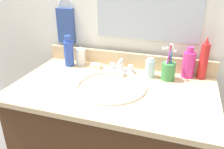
{
  "coord_description": "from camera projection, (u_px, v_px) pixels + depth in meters",
  "views": [
    {
      "loc": [
        0.32,
        -1.0,
        1.42
      ],
      "look_at": [
        -0.0,
        0.0,
        0.94
      ],
      "focal_mm": 37.21,
      "sensor_mm": 36.0,
      "label": 1
    }
  ],
  "objects": [
    {
      "name": "bottle_shampoo_blue",
      "position": [
        69.0,
        52.0,
        1.42
      ],
      "size": [
        0.06,
        0.06,
        0.19
      ],
      "color": "#2D4CB2",
      "rests_on": "countertop"
    },
    {
      "name": "bottle_soap_pink",
      "position": [
        189.0,
        64.0,
        1.27
      ],
      "size": [
        0.07,
        0.07,
        0.17
      ],
      "color": "#D8338C",
      "rests_on": "countertop"
    },
    {
      "name": "hand_towel",
      "position": [
        66.0,
        26.0,
        1.48
      ],
      "size": [
        0.11,
        0.04,
        0.22
      ],
      "primitive_type": "cube",
      "color": "#334C8C"
    },
    {
      "name": "back_wall",
      "position": [
        128.0,
        93.0,
        1.58
      ],
      "size": [
        2.13,
        0.04,
        1.3
      ],
      "primitive_type": "cube",
      "color": "white",
      "rests_on": "ground_plane"
    },
    {
      "name": "soap_bar",
      "position": [
        96.0,
        66.0,
        1.42
      ],
      "size": [
        0.06,
        0.04,
        0.02
      ],
      "primitive_type": "cube",
      "color": "white",
      "rests_on": "countertop"
    },
    {
      "name": "bottle_gel_clear",
      "position": [
        150.0,
        68.0,
        1.28
      ],
      "size": [
        0.05,
        0.05,
        0.11
      ],
      "color": "silver",
      "rests_on": "countertop"
    },
    {
      "name": "sink_basin",
      "position": [
        110.0,
        92.0,
        1.21
      ],
      "size": [
        0.37,
        0.37,
        0.11
      ],
      "color": "white",
      "rests_on": "countertop"
    },
    {
      "name": "faucet",
      "position": [
        121.0,
        68.0,
        1.35
      ],
      "size": [
        0.16,
        0.1,
        0.08
      ],
      "color": "silver",
      "rests_on": "countertop"
    },
    {
      "name": "bottle_spray_red",
      "position": [
        204.0,
        60.0,
        1.24
      ],
      "size": [
        0.05,
        0.05,
        0.23
      ],
      "color": "red",
      "rests_on": "countertop"
    },
    {
      "name": "backsplash",
      "position": [
        127.0,
        60.0,
        1.42
      ],
      "size": [
        1.03,
        0.02,
        0.09
      ],
      "primitive_type": "cube",
      "color": "#D1B284",
      "rests_on": "countertop"
    },
    {
      "name": "cup_green",
      "position": [
        168.0,
        70.0,
        1.25
      ],
      "size": [
        0.08,
        0.08,
        0.2
      ],
      "color": "#3F8C47",
      "rests_on": "countertop"
    },
    {
      "name": "towel_ring",
      "position": [
        66.0,
        6.0,
        1.45
      ],
      "size": [
        0.1,
        0.01,
        0.1
      ],
      "primitive_type": "torus",
      "rotation": [
        1.57,
        0.0,
        0.0
      ],
      "color": "silver"
    },
    {
      "name": "bottle_lotion_white",
      "position": [
        81.0,
        56.0,
        1.45
      ],
      "size": [
        0.06,
        0.06,
        0.12
      ],
      "color": "white",
      "rests_on": "countertop"
    },
    {
      "name": "countertop",
      "position": [
        113.0,
        89.0,
        1.19
      ],
      "size": [
        1.03,
        0.6,
        0.03
      ],
      "primitive_type": "cube",
      "color": "#D1B284",
      "rests_on": "vanity_cabinet"
    }
  ]
}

